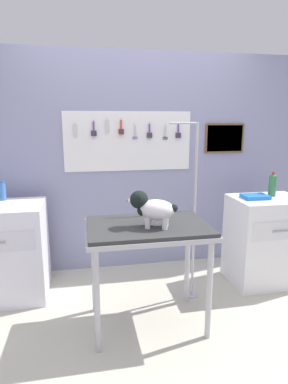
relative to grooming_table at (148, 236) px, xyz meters
name	(u,v)px	position (x,y,z in m)	size (l,w,h in m)	color
ground	(161,335)	(0.07, -0.15, -0.77)	(4.40, 4.00, 0.04)	#BBB9A5
rear_wall_panel	(135,163)	(0.08, 1.13, 0.41)	(4.00, 0.11, 2.30)	#8B8DB1
grooming_table	(148,236)	(0.00, 0.00, 0.00)	(0.94, 0.63, 0.84)	#B7B7BC
grooming_arm	(193,220)	(0.48, 0.34, 0.00)	(0.29, 0.11, 1.60)	#B7B7BC
dog	(151,208)	(0.01, -0.06, 0.24)	(0.37, 0.25, 0.27)	white
counter_left	(1,252)	(-1.23, 0.67, -0.31)	(0.80, 0.58, 0.87)	white
cabinet_right	(265,240)	(1.29, 0.49, -0.31)	(0.68, 0.54, 0.87)	white
detangler_spray	(3,191)	(-1.21, 0.86, 0.21)	(0.05, 0.05, 0.20)	#3C75C1
soda_bottle	(272,185)	(1.37, 0.56, 0.24)	(0.07, 0.07, 0.24)	#337140
supply_tray	(255,197)	(1.15, 0.49, 0.14)	(0.24, 0.18, 0.04)	blue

